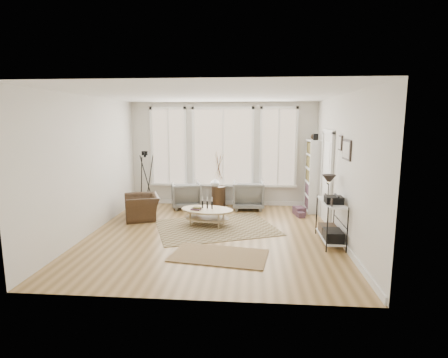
# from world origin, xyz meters

# --- Properties ---
(room) EXTENTS (5.50, 5.54, 2.90)m
(room) POSITION_xyz_m (0.02, 0.03, 1.43)
(room) COLOR #A57F4B
(room) RESTS_ON ground
(bay_window) EXTENTS (4.14, 0.12, 2.24)m
(bay_window) POSITION_xyz_m (0.00, 2.71, 1.61)
(bay_window) COLOR tan
(bay_window) RESTS_ON ground
(door) EXTENTS (0.09, 1.06, 2.22)m
(door) POSITION_xyz_m (2.57, 1.15, 1.12)
(door) COLOR white
(door) RESTS_ON ground
(bookcase) EXTENTS (0.31, 0.85, 2.06)m
(bookcase) POSITION_xyz_m (2.44, 2.23, 0.96)
(bookcase) COLOR white
(bookcase) RESTS_ON ground
(low_shelf) EXTENTS (0.38, 1.08, 1.30)m
(low_shelf) POSITION_xyz_m (2.38, -0.30, 0.51)
(low_shelf) COLOR white
(low_shelf) RESTS_ON ground
(wall_art) EXTENTS (0.04, 0.88, 0.44)m
(wall_art) POSITION_xyz_m (2.58, -0.27, 1.88)
(wall_art) COLOR black
(wall_art) RESTS_ON ground
(rug_main) EXTENTS (3.07, 2.70, 0.01)m
(rug_main) POSITION_xyz_m (0.03, 0.50, 0.01)
(rug_main) COLOR brown
(rug_main) RESTS_ON ground
(rug_runner) EXTENTS (1.81, 1.18, 0.01)m
(rug_runner) POSITION_xyz_m (0.25, -1.17, 0.01)
(rug_runner) COLOR brown
(rug_runner) RESTS_ON ground
(coffee_table) EXTENTS (1.36, 1.01, 0.56)m
(coffee_table) POSITION_xyz_m (-0.20, 0.66, 0.30)
(coffee_table) COLOR tan
(coffee_table) RESTS_ON ground
(armchair_left) EXTENTS (0.95, 0.97, 0.72)m
(armchair_left) POSITION_xyz_m (-0.98, 2.25, 0.36)
(armchair_left) COLOR slate
(armchair_left) RESTS_ON ground
(armchair_right) EXTENTS (0.85, 0.88, 0.77)m
(armchair_right) POSITION_xyz_m (0.73, 2.28, 0.39)
(armchair_right) COLOR slate
(armchair_right) RESTS_ON ground
(side_table) EXTENTS (0.38, 0.38, 1.62)m
(side_table) POSITION_xyz_m (-0.10, 2.45, 0.78)
(side_table) COLOR #382516
(side_table) RESTS_ON ground
(vase) EXTENTS (0.26, 0.26, 0.26)m
(vase) POSITION_xyz_m (-0.19, 2.40, 0.71)
(vase) COLOR silver
(vase) RESTS_ON side_table
(accent_chair) EXTENTS (1.13, 1.07, 0.59)m
(accent_chair) POSITION_xyz_m (-1.86, 1.09, 0.29)
(accent_chair) COLOR #382516
(accent_chair) RESTS_ON ground
(tripod_camera) EXTENTS (0.56, 0.56, 1.58)m
(tripod_camera) POSITION_xyz_m (-2.06, 2.11, 0.73)
(tripod_camera) COLOR black
(tripod_camera) RESTS_ON ground
(book_stack_near) EXTENTS (0.33, 0.37, 0.20)m
(book_stack_near) POSITION_xyz_m (2.05, 1.77, 0.10)
(book_stack_near) COLOR maroon
(book_stack_near) RESTS_ON ground
(book_stack_far) EXTENTS (0.22, 0.25, 0.13)m
(book_stack_far) POSITION_xyz_m (2.05, 1.51, 0.07)
(book_stack_far) COLOR maroon
(book_stack_far) RESTS_ON ground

